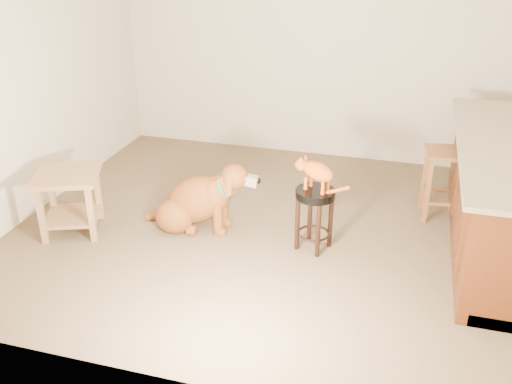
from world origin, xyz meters
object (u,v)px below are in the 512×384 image
(wood_stool, at_px, (442,183))
(tabby_kitten, at_px, (315,171))
(side_table, at_px, (69,193))
(padded_stool, at_px, (315,207))
(golden_retriever, at_px, (197,201))

(wood_stool, distance_m, tabby_kitten, 1.44)
(side_table, xyz_separation_m, tabby_kitten, (2.16, 0.31, 0.35))
(padded_stool, height_order, golden_retriever, golden_retriever)
(wood_stool, distance_m, golden_retriever, 2.30)
(padded_stool, relative_size, wood_stool, 0.82)
(side_table, distance_m, golden_retriever, 1.14)
(wood_stool, xyz_separation_m, golden_retriever, (-2.14, -0.84, -0.08))
(wood_stool, bearing_deg, golden_retriever, -158.65)
(golden_retriever, bearing_deg, tabby_kitten, -5.10)
(golden_retriever, xyz_separation_m, tabby_kitten, (1.08, -0.06, 0.45))
(padded_stool, distance_m, wood_stool, 1.39)
(padded_stool, relative_size, tabby_kitten, 1.13)
(padded_stool, xyz_separation_m, tabby_kitten, (-0.01, 0.01, 0.33))
(golden_retriever, bearing_deg, side_table, -162.83)
(padded_stool, height_order, wood_stool, wood_stool)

